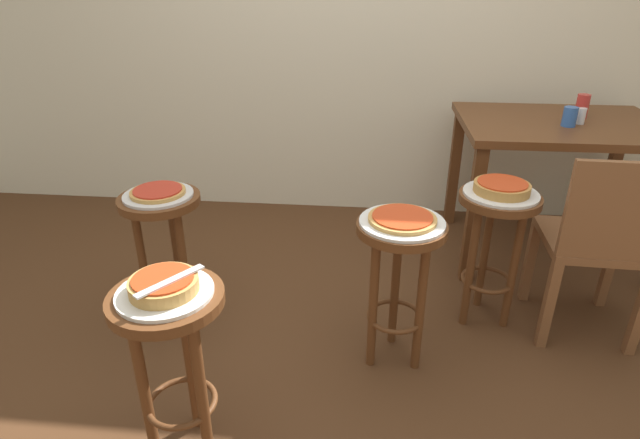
# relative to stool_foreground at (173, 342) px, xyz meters

# --- Properties ---
(ground_plane) EXTENTS (6.00, 6.00, 0.00)m
(ground_plane) POSITION_rel_stool_foreground_xyz_m (0.48, 0.46, -0.45)
(ground_plane) COLOR #4C2D19
(stool_foreground) EXTENTS (0.34, 0.34, 0.63)m
(stool_foreground) POSITION_rel_stool_foreground_xyz_m (0.00, 0.00, 0.00)
(stool_foreground) COLOR #5B3319
(stool_foreground) RESTS_ON ground_plane
(serving_plate_foreground) EXTENTS (0.28, 0.28, 0.01)m
(serving_plate_foreground) POSITION_rel_stool_foreground_xyz_m (0.00, 0.00, 0.18)
(serving_plate_foreground) COLOR white
(serving_plate_foreground) RESTS_ON stool_foreground
(pizza_foreground) EXTENTS (0.20, 0.20, 0.05)m
(pizza_foreground) POSITION_rel_stool_foreground_xyz_m (0.00, 0.00, 0.21)
(pizza_foreground) COLOR tan
(pizza_foreground) RESTS_ON serving_plate_foreground
(stool_middle) EXTENTS (0.34, 0.34, 0.63)m
(stool_middle) POSITION_rel_stool_foreground_xyz_m (0.70, 0.54, 0.00)
(stool_middle) COLOR #5B3319
(stool_middle) RESTS_ON ground_plane
(serving_plate_middle) EXTENTS (0.32, 0.32, 0.01)m
(serving_plate_middle) POSITION_rel_stool_foreground_xyz_m (0.70, 0.54, 0.18)
(serving_plate_middle) COLOR silver
(serving_plate_middle) RESTS_ON stool_middle
(pizza_middle) EXTENTS (0.25, 0.25, 0.02)m
(pizza_middle) POSITION_rel_stool_foreground_xyz_m (0.70, 0.54, 0.19)
(pizza_middle) COLOR tan
(pizza_middle) RESTS_ON serving_plate_middle
(stool_leftside) EXTENTS (0.34, 0.34, 0.63)m
(stool_leftside) POSITION_rel_stool_foreground_xyz_m (-0.30, 0.70, 0.00)
(stool_leftside) COLOR #5B3319
(stool_leftside) RESTS_ON ground_plane
(serving_plate_leftside) EXTENTS (0.29, 0.29, 0.01)m
(serving_plate_leftside) POSITION_rel_stool_foreground_xyz_m (-0.30, 0.70, 0.18)
(serving_plate_leftside) COLOR silver
(serving_plate_leftside) RESTS_ON stool_leftside
(pizza_leftside) EXTENTS (0.23, 0.23, 0.02)m
(pizza_leftside) POSITION_rel_stool_foreground_xyz_m (-0.30, 0.70, 0.19)
(pizza_leftside) COLOR tan
(pizza_leftside) RESTS_ON serving_plate_leftside
(stool_rear) EXTENTS (0.34, 0.34, 0.63)m
(stool_rear) POSITION_rel_stool_foreground_xyz_m (1.13, 0.86, 0.00)
(stool_rear) COLOR #5B3319
(stool_rear) RESTS_ON ground_plane
(serving_plate_rear) EXTENTS (0.31, 0.31, 0.01)m
(serving_plate_rear) POSITION_rel_stool_foreground_xyz_m (1.13, 0.86, 0.18)
(serving_plate_rear) COLOR silver
(serving_plate_rear) RESTS_ON stool_rear
(pizza_rear) EXTENTS (0.23, 0.23, 0.05)m
(pizza_rear) POSITION_rel_stool_foreground_xyz_m (1.13, 0.86, 0.21)
(pizza_rear) COLOR #B78442
(pizza_rear) RESTS_ON serving_plate_rear
(dining_table) EXTENTS (1.04, 0.80, 0.77)m
(dining_table) POSITION_rel_stool_foreground_xyz_m (1.57, 1.55, 0.20)
(dining_table) COLOR #5B3319
(dining_table) RESTS_ON ground_plane
(cup_near_edge) EXTENTS (0.07, 0.07, 0.10)m
(cup_near_edge) POSITION_rel_stool_foreground_xyz_m (1.56, 1.45, 0.36)
(cup_near_edge) COLOR #3360B2
(cup_near_edge) RESTS_ON dining_table
(cup_far_edge) EXTENTS (0.06, 0.06, 0.12)m
(cup_far_edge) POSITION_rel_stool_foreground_xyz_m (1.68, 1.63, 0.38)
(cup_far_edge) COLOR red
(cup_far_edge) RESTS_ON dining_table
(condiment_shaker) EXTENTS (0.04, 0.04, 0.08)m
(condiment_shaker) POSITION_rel_stool_foreground_xyz_m (1.64, 1.50, 0.36)
(condiment_shaker) COLOR white
(condiment_shaker) RESTS_ON dining_table
(wooden_chair) EXTENTS (0.42, 0.42, 0.85)m
(wooden_chair) POSITION_rel_stool_foreground_xyz_m (1.53, 0.78, 0.01)
(wooden_chair) COLOR brown
(wooden_chair) RESTS_ON ground_plane
(pizza_server_knife) EXTENTS (0.15, 0.19, 0.01)m
(pizza_server_knife) POSITION_rel_stool_foreground_xyz_m (0.03, -0.02, 0.23)
(pizza_server_knife) COLOR silver
(pizza_server_knife) RESTS_ON pizza_foreground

